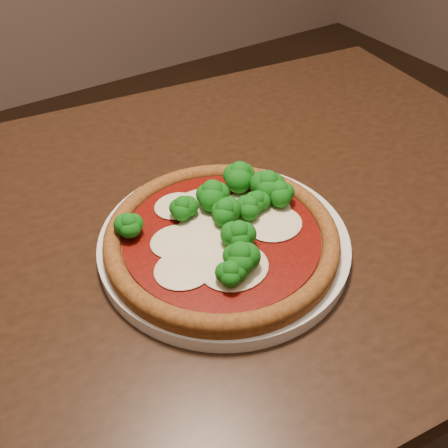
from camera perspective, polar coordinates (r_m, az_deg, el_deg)
floor at (r=1.32m, az=7.01°, el=-22.71°), size 4.00×4.00×0.00m
dining_table at (r=0.75m, az=-3.49°, el=-5.39°), size 1.20×0.86×0.75m
plate at (r=0.62m, az=0.00°, el=-2.14°), size 0.31×0.31×0.02m
pizza at (r=0.60m, az=-0.07°, el=-0.75°), size 0.28×0.28×0.06m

